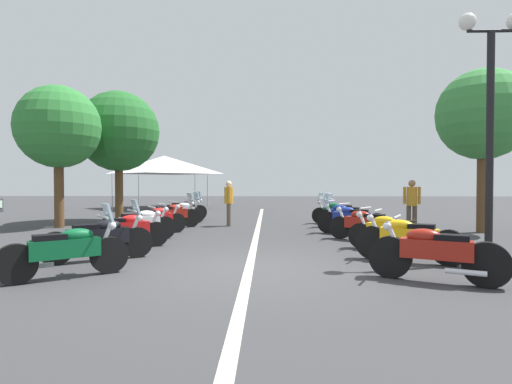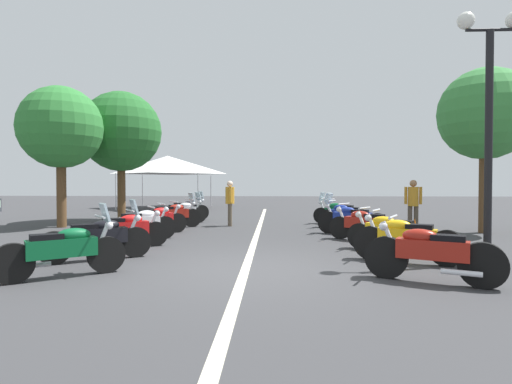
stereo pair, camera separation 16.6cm
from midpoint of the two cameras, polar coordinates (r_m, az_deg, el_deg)
name	(u,v)px [view 1 (the left image)]	position (r m, az deg, el deg)	size (l,w,h in m)	color
ground_plane	(249,269)	(7.42, -1.66, -10.73)	(80.00, 80.00, 0.00)	#38383A
lane_centre_stripe	(257,234)	(12.34, -0.31, -5.90)	(23.47, 0.16, 0.01)	beige
motorcycle_left_row_0	(67,250)	(7.35, -25.50, -7.32)	(1.31, 1.70, 1.20)	black
motorcycle_left_row_1	(100,238)	(8.69, -21.51, -5.95)	(1.30, 1.87, 1.21)	black
motorcycle_left_row_2	(125,230)	(10.10, -18.31, -5.03)	(1.21, 1.88, 0.98)	black
motorcycle_left_row_3	(140,224)	(11.37, -16.27, -4.29)	(1.25, 1.72, 0.99)	black
motorcycle_left_row_4	(155,219)	(12.69, -14.26, -3.73)	(1.31, 1.68, 0.98)	black
motorcycle_left_row_5	(171,215)	(14.18, -12.08, -3.11)	(1.35, 1.83, 1.21)	black
motorcycle_left_row_6	(180,212)	(15.65, -10.82, -2.72)	(1.43, 1.70, 1.19)	black
motorcycle_left_row_7	(184,209)	(16.95, -10.28, -2.40)	(1.30, 1.76, 1.20)	black
motorcycle_right_row_0	(435,252)	(6.92, 23.10, -7.78)	(1.06, 1.90, 1.02)	black
motorcycle_right_row_1	(408,238)	(8.46, 19.98, -6.12)	(1.10, 1.91, 1.02)	black
motorcycle_right_row_2	(392,232)	(9.67, 17.96, -5.32)	(1.31, 1.78, 0.98)	black
motorcycle_right_row_3	(366,224)	(11.18, 14.69, -4.37)	(1.39, 1.80, 0.99)	black
motorcycle_right_row_4	(351,219)	(12.49, 12.76, -3.66)	(1.12, 1.97, 1.23)	black
motorcycle_right_row_5	(344,215)	(14.05, 11.85, -3.16)	(1.27, 1.72, 1.20)	black
motorcycle_right_row_6	(338,212)	(15.40, 11.10, -2.79)	(1.16, 1.91, 1.20)	black
street_lamp_twin_globe	(490,92)	(9.13, 29.50, 12.04)	(0.32, 1.22, 4.78)	black
traffic_cone_0	(414,230)	(11.60, 20.89, -5.01)	(0.36, 0.36, 0.61)	orange
bystander_0	(229,200)	(14.59, -4.16, -1.08)	(0.52, 0.32, 1.62)	brown
bystander_1	(412,201)	(13.83, 20.64, -1.23)	(0.32, 0.52, 1.64)	brown
roadside_tree_0	(58,128)	(15.76, -26.20, 8.09)	(2.83, 2.83, 4.89)	brown
roadside_tree_1	(483,115)	(14.59, 28.90, 9.39)	(2.80, 2.80, 5.07)	brown
roadside_tree_2	(119,132)	(17.60, -18.92, 7.97)	(3.23, 3.23, 5.25)	brown
event_tent	(164,165)	(25.53, -12.92, 3.73)	(5.15, 5.15, 3.20)	white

